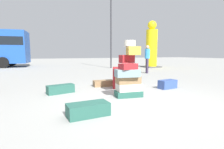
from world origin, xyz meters
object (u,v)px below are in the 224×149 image
suitcase_brown_left_side (104,83)px  yellow_dummy_statue (152,47)px  suitcase_navy_behind_tower (167,84)px  person_bearded_onlooker (147,56)px  suitcase_teal_foreground_near (88,109)px  lamp_post (111,14)px  suitcase_maroon_foreground_far (117,78)px  suitcase_tower (128,76)px  suitcase_teal_right_side (61,89)px

suitcase_brown_left_side → yellow_dummy_statue: 9.65m
suitcase_navy_behind_tower → person_bearded_onlooker: person_bearded_onlooker is taller
suitcase_teal_foreground_near → lamp_post: (4.67, 10.06, 4.18)m
suitcase_brown_left_side → person_bearded_onlooker: person_bearded_onlooker is taller
suitcase_brown_left_side → lamp_post: lamp_post is taller
suitcase_teal_foreground_near → yellow_dummy_statue: yellow_dummy_statue is taller
suitcase_brown_left_side → suitcase_maroon_foreground_far: (0.30, -0.52, 0.26)m
yellow_dummy_statue → lamp_post: lamp_post is taller
suitcase_navy_behind_tower → person_bearded_onlooker: bearing=55.9°
yellow_dummy_statue → lamp_post: (-3.48, 0.67, 2.56)m
suitcase_tower → person_bearded_onlooker: (3.81, 4.70, 0.44)m
suitcase_brown_left_side → suitcase_tower: bearing=-83.0°
suitcase_maroon_foreground_far → suitcase_teal_right_side: 1.91m
suitcase_tower → suitcase_maroon_foreground_far: size_ratio=2.13×
person_bearded_onlooker → suitcase_maroon_foreground_far: bearing=-24.2°
lamp_post → suitcase_maroon_foreground_far: bearing=-111.2°
suitcase_brown_left_side → person_bearded_onlooker: size_ratio=0.44×
person_bearded_onlooker → lamp_post: 5.48m
suitcase_tower → person_bearded_onlooker: bearing=51.0°
suitcase_teal_foreground_near → person_bearded_onlooker: bearing=43.9°
person_bearded_onlooker → suitcase_teal_right_side: bearing=-35.4°
suitcase_brown_left_side → suitcase_teal_foreground_near: size_ratio=0.93×
yellow_dummy_statue → person_bearded_onlooker: bearing=-128.5°
suitcase_teal_foreground_near → person_bearded_onlooker: person_bearded_onlooker is taller
suitcase_brown_left_side → suitcase_teal_right_side: size_ratio=0.94×
suitcase_tower → lamp_post: 10.30m
suitcase_tower → suitcase_teal_right_side: size_ratio=1.95×
suitcase_teal_right_side → suitcase_tower: bearing=-47.8°
suitcase_teal_foreground_near → suitcase_maroon_foreground_far: 2.79m
suitcase_teal_foreground_near → suitcase_maroon_foreground_far: suitcase_maroon_foreground_far is taller
suitcase_tower → suitcase_teal_foreground_near: suitcase_tower is taller
suitcase_teal_foreground_near → person_bearded_onlooker: (5.23, 5.72, 0.89)m
suitcase_navy_behind_tower → suitcase_maroon_foreground_far: bearing=146.4°
suitcase_teal_foreground_near → suitcase_teal_right_side: 2.19m
suitcase_tower → suitcase_brown_left_side: suitcase_tower is taller
suitcase_tower → suitcase_teal_foreground_near: 1.81m
suitcase_navy_behind_tower → suitcase_teal_foreground_near: bearing=-163.2°
suitcase_maroon_foreground_far → suitcase_teal_foreground_near: bearing=-103.2°
lamp_post → person_bearded_onlooker: bearing=-82.6°
suitcase_navy_behind_tower → lamp_post: (1.47, 8.55, 4.16)m
suitcase_maroon_foreground_far → yellow_dummy_statue: size_ratio=0.18×
suitcase_teal_foreground_near → suitcase_maroon_foreground_far: size_ratio=1.09×
person_bearded_onlooker → suitcase_tower: bearing=-17.3°
suitcase_tower → yellow_dummy_statue: bearing=51.2°
suitcase_teal_foreground_near → lamp_post: lamp_post is taller
suitcase_teal_right_side → lamp_post: lamp_post is taller
suitcase_navy_behind_tower → suitcase_teal_right_side: (-3.46, 0.67, -0.02)m
suitcase_navy_behind_tower → yellow_dummy_statue: size_ratio=0.16×
suitcase_tower → suitcase_maroon_foreground_far: 1.25m
lamp_post → suitcase_navy_behind_tower: bearing=-99.7°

